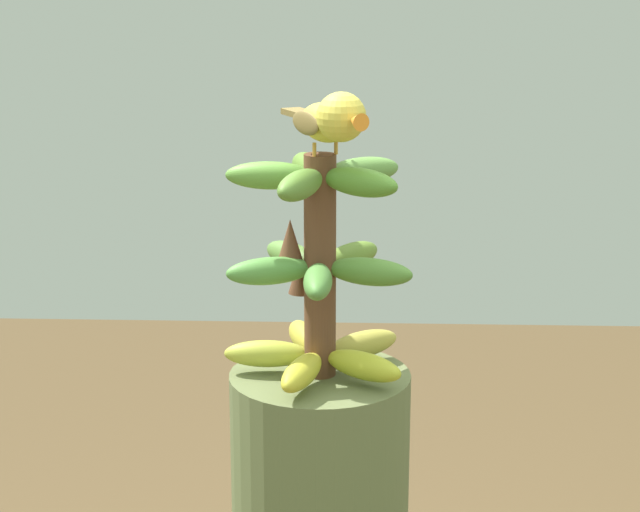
# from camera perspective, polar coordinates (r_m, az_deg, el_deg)

# --- Properties ---
(banana_bunch) EXTENTS (0.26, 0.26, 0.30)m
(banana_bunch) POSITION_cam_1_polar(r_m,az_deg,el_deg) (1.46, -0.07, -0.54)
(banana_bunch) COLOR brown
(banana_bunch) RESTS_ON banana_tree
(perched_bird) EXTENTS (0.20, 0.12, 0.09)m
(perched_bird) POSITION_cam_1_polar(r_m,az_deg,el_deg) (1.39, 0.62, 7.03)
(perched_bird) COLOR #C68933
(perched_bird) RESTS_ON banana_bunch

